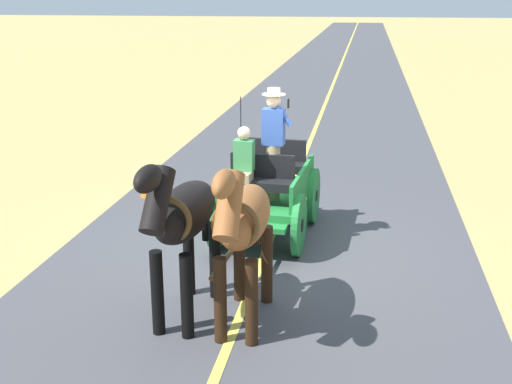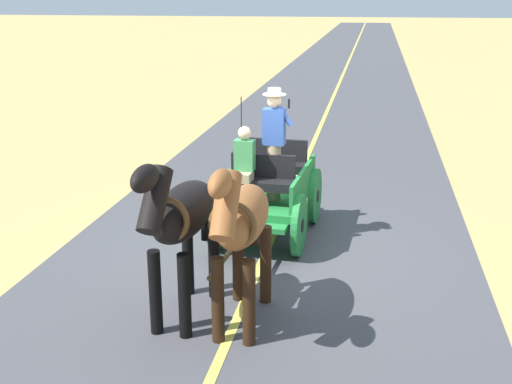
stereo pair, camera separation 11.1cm
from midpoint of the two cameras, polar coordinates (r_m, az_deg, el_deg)
ground_plane at (r=10.42m, az=1.45°, el=-4.73°), size 200.00×200.00×0.00m
road_surface at (r=10.42m, az=1.45°, el=-4.71°), size 6.47×160.00×0.01m
road_centre_stripe at (r=10.41m, az=1.45°, el=-4.68°), size 0.12×160.00×0.00m
horse_drawn_carriage at (r=10.57m, az=1.37°, el=0.29°), size 1.56×4.52×2.50m
horse_near_side at (r=7.53m, az=-0.92°, el=-2.71°), size 0.57×2.13×2.21m
horse_off_side at (r=7.74m, az=-6.23°, el=-2.25°), size 0.68×2.14×2.21m
traffic_cone at (r=13.00m, az=-9.04°, el=0.72°), size 0.32×0.32×0.50m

